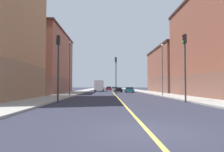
{
  "coord_description": "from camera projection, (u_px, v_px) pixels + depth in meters",
  "views": [
    {
      "loc": [
        -1.45,
        -7.88,
        1.61
      ],
      "look_at": [
        -0.28,
        43.32,
        3.9
      ],
      "focal_mm": 34.99,
      "sensor_mm": 36.0,
      "label": 1
    }
  ],
  "objects": [
    {
      "name": "traffic_light_median_far",
      "position": [
        116.0,
        71.0,
        39.24
      ],
      "size": [
        0.4,
        0.32,
        6.76
      ],
      "color": "#2D2D2D",
      "rests_on": "ground"
    },
    {
      "name": "building_left_mid",
      "position": [
        179.0,
        70.0,
        53.62
      ],
      "size": [
        11.79,
        21.61,
        10.83
      ],
      "color": "brown",
      "rests_on": "ground"
    },
    {
      "name": "street_lamp_left_near",
      "position": [
        162.0,
        65.0,
        33.81
      ],
      "size": [
        0.36,
        0.36,
        7.95
      ],
      "color": "#4C4C51",
      "rests_on": "ground"
    },
    {
      "name": "ground_plane",
      "position": [
        147.0,
        131.0,
        7.83
      ],
      "size": [
        400.0,
        400.0,
        0.0
      ],
      "primitive_type": "plane",
      "color": "#292A39",
      "rests_on": "ground"
    },
    {
      "name": "car_teal",
      "position": [
        129.0,
        90.0,
        52.23
      ],
      "size": [
        1.92,
        4.29,
        1.28
      ],
      "color": "#196670",
      "rests_on": "ground"
    },
    {
      "name": "box_truck",
      "position": [
        99.0,
        86.0,
        62.69
      ],
      "size": [
        2.59,
        7.34,
        3.11
      ],
      "color": "maroon",
      "rests_on": "ground"
    },
    {
      "name": "sidewalk_right",
      "position": [
        80.0,
        92.0,
        56.58
      ],
      "size": [
        3.92,
        168.0,
        0.15
      ],
      "primitive_type": "cube",
      "color": "#9E9B93",
      "rests_on": "ground"
    },
    {
      "name": "lane_center_stripe",
      "position": [
        113.0,
        92.0,
        56.77
      ],
      "size": [
        0.16,
        154.0,
        0.01
      ],
      "primitive_type": "cube",
      "color": "#E5D14C",
      "rests_on": "ground"
    },
    {
      "name": "traffic_light_left_near",
      "position": [
        185.0,
        59.0,
        21.15
      ],
      "size": [
        0.4,
        0.32,
        6.63
      ],
      "color": "#2D2D2D",
      "rests_on": "ground"
    },
    {
      "name": "street_lamp_right_near",
      "position": [
        70.0,
        63.0,
        33.16
      ],
      "size": [
        0.36,
        0.36,
        8.28
      ],
      "color": "#4C4C51",
      "rests_on": "ground"
    },
    {
      "name": "car_black",
      "position": [
        118.0,
        90.0,
        55.22
      ],
      "size": [
        1.85,
        4.56,
        1.21
      ],
      "color": "black",
      "rests_on": "ground"
    },
    {
      "name": "sidewalk_left",
      "position": [
        145.0,
        92.0,
        56.97
      ],
      "size": [
        3.92,
        168.0,
        0.15
      ],
      "primitive_type": "cube",
      "color": "#9E9B93",
      "rests_on": "ground"
    },
    {
      "name": "traffic_light_right_near",
      "position": [
        58.0,
        59.0,
        20.87
      ],
      "size": [
        0.4,
        0.32,
        6.45
      ],
      "color": "#2D2D2D",
      "rests_on": "ground"
    },
    {
      "name": "car_silver",
      "position": [
        115.0,
        89.0,
        66.18
      ],
      "size": [
        2.0,
        4.48,
        1.28
      ],
      "color": "silver",
      "rests_on": "ground"
    },
    {
      "name": "car_maroon",
      "position": [
        109.0,
        88.0,
        76.95
      ],
      "size": [
        2.03,
        4.65,
        1.33
      ],
      "color": "maroon",
      "rests_on": "ground"
    },
    {
      "name": "building_right_midblock",
      "position": [
        37.0,
        63.0,
        46.05
      ],
      "size": [
        11.79,
        20.83,
        12.97
      ],
      "color": "brown",
      "rests_on": "ground"
    }
  ]
}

